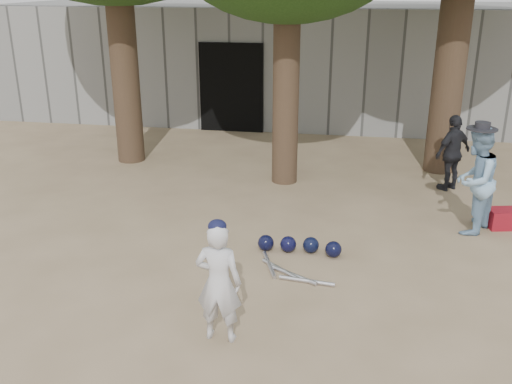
% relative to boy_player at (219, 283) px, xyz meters
% --- Properties ---
extents(ground, '(70.00, 70.00, 0.00)m').
position_rel_boy_player_xyz_m(ground, '(-0.55, 1.00, -0.67)').
color(ground, '#937C5E').
rests_on(ground, ground).
extents(boy_player, '(0.50, 0.34, 1.35)m').
position_rel_boy_player_xyz_m(boy_player, '(0.00, 0.00, 0.00)').
color(boy_player, silver).
rests_on(boy_player, ground).
extents(spectator_blue, '(0.94, 1.00, 1.64)m').
position_rel_boy_player_xyz_m(spectator_blue, '(3.13, 3.37, 0.15)').
color(spectator_blue, '#88B0D2').
rests_on(spectator_blue, ground).
extents(spectator_dark, '(0.84, 0.79, 1.40)m').
position_rel_boy_player_xyz_m(spectator_dark, '(3.10, 5.27, 0.02)').
color(spectator_dark, black).
rests_on(spectator_dark, ground).
extents(red_bag, '(0.48, 0.40, 0.30)m').
position_rel_boy_player_xyz_m(red_bag, '(3.66, 3.60, -0.52)').
color(red_bag, maroon).
rests_on(red_bag, ground).
extents(back_building, '(16.00, 5.24, 3.00)m').
position_rel_boy_player_xyz_m(back_building, '(-0.55, 11.33, 0.83)').
color(back_building, gray).
rests_on(back_building, ground).
extents(helmet_row, '(1.19, 0.31, 0.23)m').
position_rel_boy_player_xyz_m(helmet_row, '(0.64, 2.18, -0.56)').
color(helmet_row, black).
rests_on(helmet_row, ground).
extents(bat_pile, '(1.05, 0.79, 0.06)m').
position_rel_boy_player_xyz_m(bat_pile, '(0.55, 1.52, -0.65)').
color(bat_pile, '#B6B5BC').
rests_on(bat_pile, ground).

